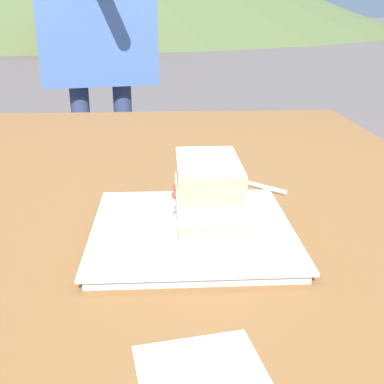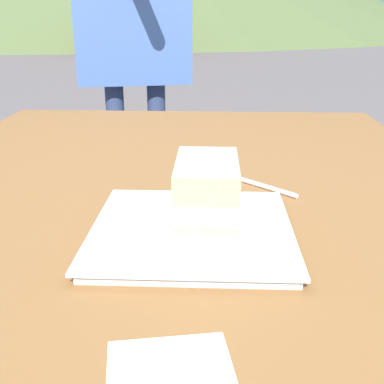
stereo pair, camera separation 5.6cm
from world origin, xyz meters
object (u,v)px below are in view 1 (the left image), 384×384
(patio_table, at_px, (163,257))
(diner_person, at_px, (96,14))
(dessert_plate, at_px, (192,231))
(dessert_fork, at_px, (236,180))
(cake_slice, at_px, (208,196))
(parked_car_near, at_px, (80,18))

(patio_table, distance_m, diner_person, 1.23)
(patio_table, xyz_separation_m, dessert_plate, (0.12, 0.04, 0.10))
(dessert_plate, bearing_deg, patio_table, -162.04)
(patio_table, xyz_separation_m, dessert_fork, (-0.09, 0.13, 0.10))
(dessert_plate, relative_size, diner_person, 0.17)
(patio_table, bearing_deg, diner_person, -168.57)
(patio_table, height_order, cake_slice, cake_slice)
(cake_slice, bearing_deg, diner_person, -167.30)
(dessert_fork, bearing_deg, parked_car_near, -169.77)
(diner_person, bearing_deg, dessert_fork, 18.63)
(patio_table, height_order, dessert_plate, dessert_plate)
(patio_table, distance_m, dessert_plate, 0.16)
(dessert_plate, xyz_separation_m, cake_slice, (0.02, 0.02, 0.05))
(dessert_fork, relative_size, parked_car_near, 0.03)
(parked_car_near, bearing_deg, dessert_fork, 10.23)
(dessert_fork, relative_size, diner_person, 0.09)
(dessert_plate, distance_m, cake_slice, 0.06)
(cake_slice, xyz_separation_m, parked_car_near, (-12.87, -2.21, 0.03))
(dessert_plate, height_order, dessert_fork, dessert_plate)
(cake_slice, distance_m, dessert_fork, 0.24)
(patio_table, height_order, dessert_fork, dessert_fork)
(patio_table, relative_size, diner_person, 0.94)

